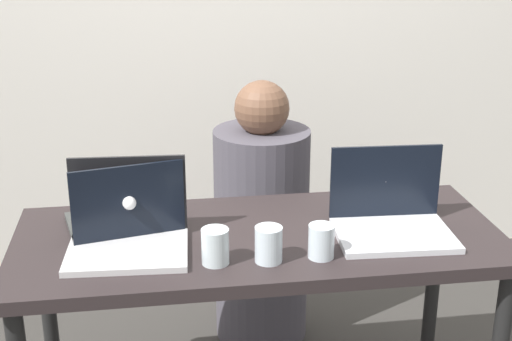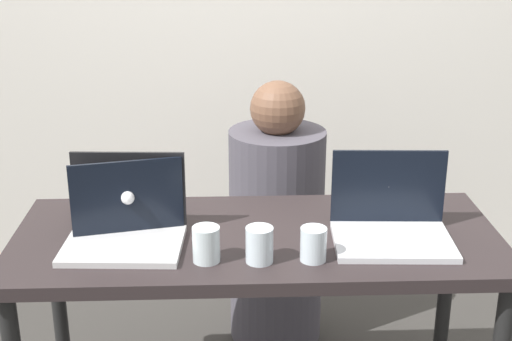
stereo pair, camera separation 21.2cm
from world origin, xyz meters
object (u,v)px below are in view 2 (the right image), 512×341
object	(u,v)px
laptop_front_left	(125,225)
person_at_center	(276,228)
water_glass_center	(259,247)
water_glass_left	(206,246)
laptop_front_right	(391,221)
laptop_back_left	(127,210)
water_glass_right	(313,246)

from	to	relation	value
laptop_front_left	person_at_center	bearing A→B (deg)	56.00
water_glass_center	water_glass_left	world-z (taller)	same
person_at_center	laptop_front_right	bearing A→B (deg)	118.84
laptop_front_left	laptop_front_right	distance (m)	0.77
water_glass_left	laptop_front_right	bearing A→B (deg)	13.13
person_at_center	water_glass_center	xyz separation A→B (m)	(-0.10, -0.78, 0.30)
laptop_back_left	water_glass_right	world-z (taller)	laptop_back_left
laptop_back_left	water_glass_center	xyz separation A→B (m)	(0.39, -0.26, -0.01)
water_glass_left	water_glass_center	bearing A→B (deg)	-3.76
water_glass_right	water_glass_left	xyz separation A→B (m)	(-0.29, 0.01, 0.00)
laptop_back_left	water_glass_right	xyz separation A→B (m)	(0.54, -0.25, -0.01)
laptop_front_left	water_glass_right	bearing A→B (deg)	-11.38
laptop_front_left	water_glass_left	distance (m)	0.27
laptop_front_right	water_glass_right	size ratio (longest dim) A/B	3.67
person_at_center	laptop_front_left	size ratio (longest dim) A/B	3.01
laptop_front_left	laptop_back_left	bearing A→B (deg)	98.91
person_at_center	water_glass_center	size ratio (longest dim) A/B	10.42
water_glass_right	water_glass_left	bearing A→B (deg)	178.69
laptop_back_left	water_glass_left	size ratio (longest dim) A/B	3.66
laptop_back_left	water_glass_left	distance (m)	0.35
laptop_front_right	water_glass_center	world-z (taller)	laptop_front_right
person_at_center	water_glass_center	bearing A→B (deg)	87.04
laptop_back_left	water_glass_right	distance (m)	0.60
person_at_center	water_glass_right	bearing A→B (deg)	97.95
water_glass_center	person_at_center	bearing A→B (deg)	82.55
laptop_front_right	water_glass_center	size ratio (longest dim) A/B	3.48
laptop_back_left	water_glass_right	size ratio (longest dim) A/B	3.85
water_glass_left	water_glass_right	bearing A→B (deg)	-1.31
laptop_front_left	water_glass_right	world-z (taller)	laptop_front_left
laptop_front_right	water_glass_left	size ratio (longest dim) A/B	3.50
laptop_front_left	laptop_front_right	size ratio (longest dim) A/B	0.99
laptop_front_left	laptop_back_left	xyz separation A→B (m)	(-0.01, 0.12, -0.00)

